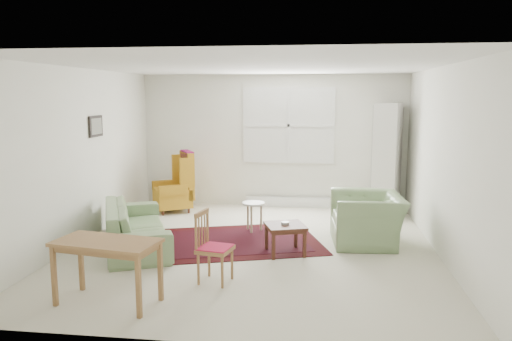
# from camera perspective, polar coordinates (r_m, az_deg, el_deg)

# --- Properties ---
(room) EXTENTS (5.04, 5.54, 2.51)m
(room) POSITION_cam_1_polar(r_m,az_deg,el_deg) (7.01, 0.06, 1.56)
(room) COLOR beige
(room) RESTS_ON ground
(rug) EXTENTS (3.11, 2.49, 0.03)m
(rug) POSITION_cam_1_polar(r_m,az_deg,el_deg) (7.33, -3.61, -8.08)
(rug) COLOR black
(rug) RESTS_ON ground
(sofa) EXTENTS (1.57, 2.20, 0.83)m
(sofa) POSITION_cam_1_polar(r_m,az_deg,el_deg) (7.25, -13.58, -5.22)
(sofa) COLOR #759161
(sofa) RESTS_ON ground
(armchair) EXTENTS (1.03, 1.16, 0.86)m
(armchair) POSITION_cam_1_polar(r_m,az_deg,el_deg) (7.35, 12.59, -4.87)
(armchair) COLOR #759161
(armchair) RESTS_ON ground
(wingback_chair) EXTENTS (0.91, 0.90, 1.11)m
(wingback_chair) POSITION_cam_1_polar(r_m,az_deg,el_deg) (9.21, -9.57, -1.26)
(wingback_chair) COLOR #C58A1E
(wingback_chair) RESTS_ON ground
(coffee_table) EXTENTS (0.63, 0.63, 0.41)m
(coffee_table) POSITION_cam_1_polar(r_m,az_deg,el_deg) (6.77, 3.34, -7.82)
(coffee_table) COLOR #462215
(coffee_table) RESTS_ON ground
(stool) EXTENTS (0.46, 0.46, 0.47)m
(stool) POSITION_cam_1_polar(r_m,az_deg,el_deg) (7.82, -0.29, -5.31)
(stool) COLOR white
(stool) RESTS_ON ground
(cabinet) EXTENTS (0.62, 0.88, 1.98)m
(cabinet) POSITION_cam_1_polar(r_m,az_deg,el_deg) (9.18, 14.77, 1.28)
(cabinet) COLOR silver
(cabinet) RESTS_ON ground
(desk) EXTENTS (1.12, 0.69, 0.66)m
(desk) POSITION_cam_1_polar(r_m,az_deg,el_deg) (5.41, -16.57, -11.07)
(desk) COLOR olive
(desk) RESTS_ON ground
(desk_chair) EXTENTS (0.42, 0.42, 0.82)m
(desk_chair) POSITION_cam_1_polar(r_m,az_deg,el_deg) (5.74, -4.69, -8.75)
(desk_chair) COLOR olive
(desk_chair) RESTS_ON ground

